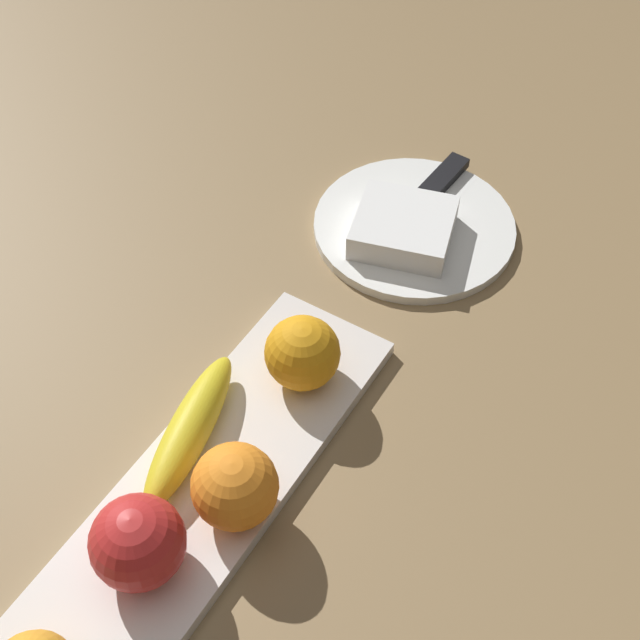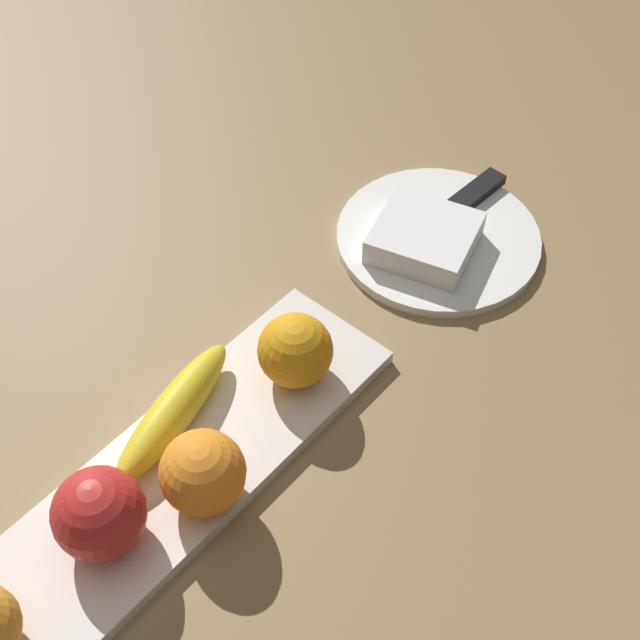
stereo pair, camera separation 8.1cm
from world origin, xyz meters
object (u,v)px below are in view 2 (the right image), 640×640
at_px(orange_near_banana, 203,472).
at_px(apple, 99,513).
at_px(banana, 173,411).
at_px(folded_napkin, 425,238).
at_px(knife, 466,201).
at_px(fruit_tray, 171,480).
at_px(orange_near_apple, 295,350).
at_px(dinner_plate, 438,238).

bearing_deg(orange_near_banana, apple, -23.55).
distance_m(banana, folded_napkin, 0.33).
bearing_deg(folded_napkin, orange_near_banana, 5.86).
bearing_deg(knife, fruit_tray, 4.37).
bearing_deg(orange_near_apple, apple, -1.82).
bearing_deg(orange_near_banana, fruit_tray, -76.71).
height_order(banana, folded_napkin, banana).
distance_m(orange_near_banana, folded_napkin, 0.37).
xyz_separation_m(apple, knife, (-0.53, -0.01, -0.04)).
relative_size(banana, dinner_plate, 0.74).
height_order(apple, banana, apple).
relative_size(orange_near_banana, folded_napkin, 0.70).
height_order(orange_near_apple, knife, orange_near_apple).
bearing_deg(dinner_plate, orange_near_apple, 2.23).
bearing_deg(apple, fruit_tray, -178.02).
distance_m(banana, dinner_plate, 0.36).
relative_size(orange_near_apple, orange_near_banana, 0.97).
relative_size(orange_near_apple, knife, 0.39).
relative_size(fruit_tray, apple, 6.17).
height_order(orange_near_banana, dinner_plate, orange_near_banana).
xyz_separation_m(fruit_tray, apple, (0.07, 0.00, 0.05)).
height_order(apple, folded_napkin, apple).
distance_m(orange_near_apple, folded_napkin, 0.22).
distance_m(apple, folded_napkin, 0.45).
bearing_deg(fruit_tray, knife, -179.28).
height_order(banana, orange_near_banana, orange_near_banana).
xyz_separation_m(orange_near_banana, dinner_plate, (-0.39, -0.04, -0.05)).
relative_size(apple, banana, 0.45).
distance_m(fruit_tray, knife, 0.46).
relative_size(folded_napkin, knife, 0.57).
height_order(banana, dinner_plate, banana).
distance_m(banana, orange_near_banana, 0.08).
relative_size(fruit_tray, knife, 2.60).
bearing_deg(orange_near_apple, dinner_plate, -177.77).
height_order(orange_near_apple, folded_napkin, orange_near_apple).
bearing_deg(dinner_plate, fruit_tray, -0.00).
bearing_deg(folded_napkin, fruit_tray, -0.00).
relative_size(banana, folded_napkin, 1.61).
distance_m(orange_near_apple, dinner_plate, 0.25).
distance_m(fruit_tray, orange_near_banana, 0.06).
distance_m(apple, orange_near_apple, 0.23).
distance_m(folded_napkin, knife, 0.09).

